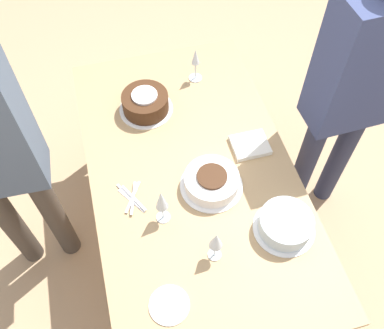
{
  "coord_description": "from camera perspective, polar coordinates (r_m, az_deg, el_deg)",
  "views": [
    {
      "loc": [
        1.08,
        -0.28,
        2.41
      ],
      "look_at": [
        0.0,
        0.0,
        0.79
      ],
      "focal_mm": 40.0,
      "sensor_mm": 36.0,
      "label": 1
    }
  ],
  "objects": [
    {
      "name": "cake_back_decorated",
      "position": [
        1.86,
        12.33,
        -7.81
      ],
      "size": [
        0.27,
        0.27,
        0.09
      ],
      "color": "white",
      "rests_on": "dining_table"
    },
    {
      "name": "fork_pile",
      "position": [
        1.94,
        -8.0,
        -4.43
      ],
      "size": [
        0.18,
        0.11,
        0.01
      ],
      "color": "silver",
      "rests_on": "dining_table"
    },
    {
      "name": "person_watching",
      "position": [
        2.12,
        20.96,
        9.78
      ],
      "size": [
        0.23,
        0.41,
        1.67
      ],
      "rotation": [
        0.0,
        0.0,
        -1.53
      ],
      "color": "#2D334C",
      "rests_on": "ground_plane"
    },
    {
      "name": "cake_center_white",
      "position": [
        1.93,
        2.63,
        -2.27
      ],
      "size": [
        0.29,
        0.29,
        0.09
      ],
      "color": "white",
      "rests_on": "dining_table"
    },
    {
      "name": "dessert_plate_right",
      "position": [
        1.74,
        -3.06,
        -18.21
      ],
      "size": [
        0.16,
        0.16,
        0.01
      ],
      "color": "white",
      "rests_on": "dining_table"
    },
    {
      "name": "wine_glass_near",
      "position": [
        1.76,
        -4.09,
        -4.88
      ],
      "size": [
        0.06,
        0.06,
        0.21
      ],
      "color": "silver",
      "rests_on": "dining_table"
    },
    {
      "name": "napkin_stack",
      "position": [
        2.1,
        7.76,
        2.58
      ],
      "size": [
        0.15,
        0.18,
        0.03
      ],
      "color": "silver",
      "rests_on": "dining_table"
    },
    {
      "name": "dining_table",
      "position": [
        2.09,
        -0.0,
        -2.29
      ],
      "size": [
        1.69,
        0.95,
        0.74
      ],
      "color": "tan",
      "rests_on": "ground_plane"
    },
    {
      "name": "cake_front_chocolate",
      "position": [
        2.22,
        -6.23,
        8.19
      ],
      "size": [
        0.28,
        0.28,
        0.11
      ],
      "color": "white",
      "rests_on": "dining_table"
    },
    {
      "name": "wine_glass_extra",
      "position": [
        2.31,
        0.47,
        13.78
      ],
      "size": [
        0.07,
        0.07,
        0.2
      ],
      "color": "silver",
      "rests_on": "dining_table"
    },
    {
      "name": "ground_plane",
      "position": [
        2.66,
        -0.0,
        -9.68
      ],
      "size": [
        12.0,
        12.0,
        0.0
      ],
      "primitive_type": "plane",
      "color": "tan"
    },
    {
      "name": "wine_glass_far",
      "position": [
        1.69,
        3.21,
        -10.16
      ],
      "size": [
        0.06,
        0.06,
        0.19
      ],
      "color": "silver",
      "rests_on": "dining_table"
    }
  ]
}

